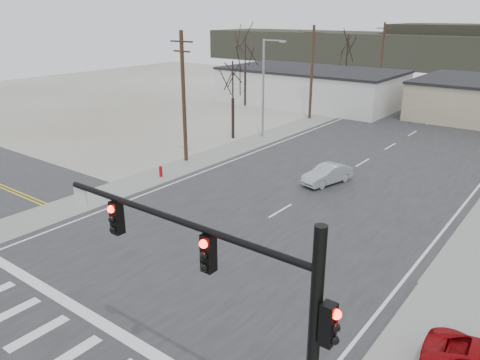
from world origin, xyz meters
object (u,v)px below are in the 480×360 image
at_px(car_far_a, 457,101).
at_px(car_far_b, 467,97).
at_px(traffic_signal_mast, 244,301).
at_px(fire_hydrant, 161,171).
at_px(sedan_crossing, 327,174).

relative_size(car_far_a, car_far_b, 0.98).
relative_size(traffic_signal_mast, fire_hydrant, 10.29).
relative_size(sedan_crossing, car_far_a, 0.87).
distance_m(sedan_crossing, car_far_b, 39.03).
distance_m(fire_hydrant, sedan_crossing, 11.79).
bearing_deg(car_far_a, car_far_b, -88.14).
distance_m(traffic_signal_mast, car_far_b, 59.86).
xyz_separation_m(car_far_a, car_far_b, (0.45, 3.40, 0.13)).
relative_size(traffic_signal_mast, car_far_a, 1.99).
height_order(sedan_crossing, car_far_b, car_far_b).
bearing_deg(car_far_b, sedan_crossing, -112.32).
height_order(sedan_crossing, car_far_a, car_far_a).
height_order(fire_hydrant, sedan_crossing, sedan_crossing).
distance_m(sedan_crossing, car_far_a, 35.63).
bearing_deg(car_far_a, traffic_signal_mast, 107.70).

